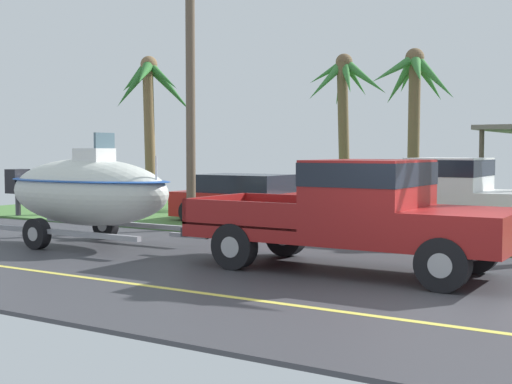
# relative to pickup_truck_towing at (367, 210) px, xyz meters

# --- Properties ---
(pickup_truck_towing) EXTENTS (5.74, 2.11, 1.89)m
(pickup_truck_towing) POSITION_rel_pickup_truck_towing_xyz_m (0.00, 0.00, 0.00)
(pickup_truck_towing) COLOR maroon
(pickup_truck_towing) RESTS_ON ground
(boat_on_trailer) EXTENTS (5.63, 2.24, 2.42)m
(boat_on_trailer) POSITION_rel_pickup_truck_towing_xyz_m (-6.49, 0.00, 0.12)
(boat_on_trailer) COLOR gray
(boat_on_trailer) RESTS_ON ground
(parked_pickup_background) EXTENTS (5.57, 2.05, 1.87)m
(parked_pickup_background) POSITION_rel_pickup_truck_towing_xyz_m (-0.25, 5.46, -0.01)
(parked_pickup_background) COLOR silver
(parked_pickup_background) RESTS_ON ground
(parked_sedan_far) EXTENTS (4.43, 1.85, 1.38)m
(parked_sedan_far) POSITION_rel_pickup_truck_towing_xyz_m (-5.84, 5.52, -0.38)
(parked_sedan_far) COLOR #B21E19
(parked_sedan_far) RESTS_ON ground
(palm_tree_near_left) EXTENTS (2.92, 3.18, 5.62)m
(palm_tree_near_left) POSITION_rel_pickup_truck_towing_xyz_m (-3.66, 12.89, 3.07)
(palm_tree_near_left) COLOR brown
(palm_tree_near_left) RESTS_ON ground
(palm_tree_near_right) EXTENTS (3.16, 2.50, 5.60)m
(palm_tree_near_right) POSITION_rel_pickup_truck_towing_xyz_m (-6.21, 12.63, 2.98)
(palm_tree_near_right) COLOR brown
(palm_tree_near_right) RESTS_ON ground
(palm_tree_mid) EXTENTS (2.78, 2.72, 5.13)m
(palm_tree_mid) POSITION_rel_pickup_truck_towing_xyz_m (-10.50, 6.76, 2.80)
(palm_tree_mid) COLOR brown
(palm_tree_mid) RESTS_ON ground
(utility_pole) EXTENTS (0.24, 1.80, 8.35)m
(utility_pole) POSITION_rel_pickup_truck_towing_xyz_m (-6.35, 3.53, 3.28)
(utility_pole) COLOR brown
(utility_pole) RESTS_ON ground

